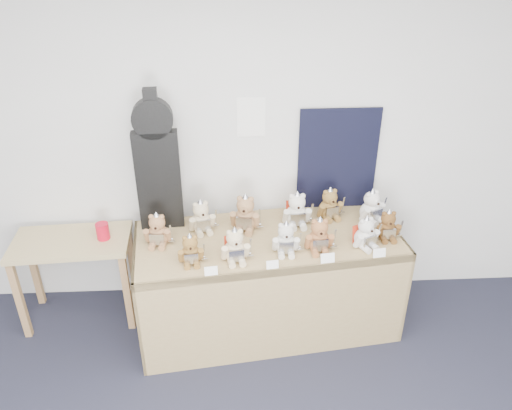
{
  "coord_description": "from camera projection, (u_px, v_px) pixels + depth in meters",
  "views": [
    {
      "loc": [
        -0.03,
        -1.01,
        2.75
      ],
      "look_at": [
        0.13,
        1.94,
        1.12
      ],
      "focal_mm": 35.0,
      "sensor_mm": 36.0,
      "label": 1
    }
  ],
  "objects": [
    {
      "name": "entry_card_c",
      "position": [
        328.0,
        258.0,
        3.31
      ],
      "size": [
        0.1,
        0.03,
        0.07
      ],
      "primitive_type": "cube",
      "rotation": [
        -0.24,
        0.0,
        0.13
      ],
      "color": "white",
      "rests_on": "display_table"
    },
    {
      "name": "display_table",
      "position": [
        270.0,
        262.0,
        3.63
      ],
      "size": [
        2.01,
        1.03,
        0.8
      ],
      "rotation": [
        0.0,
        0.0,
        0.13
      ],
      "color": "olive",
      "rests_on": "floor"
    },
    {
      "name": "entry_card_b",
      "position": [
        272.0,
        265.0,
        3.26
      ],
      "size": [
        0.08,
        0.03,
        0.06
      ],
      "primitive_type": "cube",
      "rotation": [
        -0.24,
        0.0,
        0.13
      ],
      "color": "white",
      "rests_on": "display_table"
    },
    {
      "name": "teddy_front_right",
      "position": [
        319.0,
        236.0,
        3.42
      ],
      "size": [
        0.22,
        0.18,
        0.28
      ],
      "rotation": [
        0.0,
        0.0,
        0.01
      ],
      "color": "#99613A",
      "rests_on": "display_table"
    },
    {
      "name": "teddy_back_end",
      "position": [
        372.0,
        207.0,
        3.77
      ],
      "size": [
        0.23,
        0.23,
        0.28
      ],
      "rotation": [
        0.0,
        0.0,
        0.52
      ],
      "color": "white",
      "rests_on": "display_table"
    },
    {
      "name": "room_shell",
      "position": [
        251.0,
        117.0,
        3.64
      ],
      "size": [
        6.0,
        6.0,
        6.0
      ],
      "color": "silver",
      "rests_on": "floor"
    },
    {
      "name": "teddy_front_far_left",
      "position": [
        191.0,
        251.0,
        3.29
      ],
      "size": [
        0.2,
        0.17,
        0.24
      ],
      "rotation": [
        0.0,
        0.0,
        0.12
      ],
      "color": "brown",
      "rests_on": "display_table"
    },
    {
      "name": "teddy_back_centre_left",
      "position": [
        245.0,
        214.0,
        3.66
      ],
      "size": [
        0.25,
        0.22,
        0.31
      ],
      "rotation": [
        0.0,
        0.0,
        -0.19
      ],
      "color": "#A27751",
      "rests_on": "display_table"
    },
    {
      "name": "teddy_front_far_right",
      "position": [
        366.0,
        234.0,
        3.46
      ],
      "size": [
        0.22,
        0.21,
        0.26
      ],
      "rotation": [
        0.0,
        0.0,
        0.44
      ],
      "color": "silver",
      "rests_on": "display_table"
    },
    {
      "name": "teddy_front_left",
      "position": [
        235.0,
        246.0,
        3.31
      ],
      "size": [
        0.22,
        0.19,
        0.27
      ],
      "rotation": [
        0.0,
        0.0,
        0.14
      ],
      "color": "beige",
      "rests_on": "display_table"
    },
    {
      "name": "red_cup",
      "position": [
        103.0,
        231.0,
        3.72
      ],
      "size": [
        0.1,
        0.1,
        0.13
      ],
      "primitive_type": "cylinder",
      "color": "red",
      "rests_on": "side_table"
    },
    {
      "name": "teddy_back_centre_right",
      "position": [
        297.0,
        211.0,
        3.71
      ],
      "size": [
        0.24,
        0.2,
        0.29
      ],
      "rotation": [
        0.0,
        0.0,
        0.05
      ],
      "color": "silver",
      "rests_on": "display_table"
    },
    {
      "name": "teddy_back_left",
      "position": [
        201.0,
        218.0,
        3.64
      ],
      "size": [
        0.23,
        0.21,
        0.27
      ],
      "rotation": [
        0.0,
        0.0,
        0.29
      ],
      "color": "beige",
      "rests_on": "display_table"
    },
    {
      "name": "teddy_front_centre",
      "position": [
        286.0,
        239.0,
        3.39
      ],
      "size": [
        0.21,
        0.17,
        0.26
      ],
      "rotation": [
        0.0,
        0.0,
        -0.03
      ],
      "color": "beige",
      "rests_on": "display_table"
    },
    {
      "name": "entry_card_a",
      "position": [
        211.0,
        271.0,
        3.2
      ],
      "size": [
        0.09,
        0.03,
        0.06
      ],
      "primitive_type": "cube",
      "rotation": [
        -0.24,
        0.0,
        0.13
      ],
      "color": "white",
      "rests_on": "display_table"
    },
    {
      "name": "navy_board",
      "position": [
        337.0,
        160.0,
        3.82
      ],
      "size": [
        0.61,
        0.03,
        0.81
      ],
      "primitive_type": "cube",
      "rotation": [
        0.0,
        0.0,
        0.01
      ],
      "color": "black",
      "rests_on": "display_table"
    },
    {
      "name": "teddy_back_right",
      "position": [
        330.0,
        205.0,
        3.81
      ],
      "size": [
        0.23,
        0.2,
        0.27
      ],
      "rotation": [
        0.0,
        0.0,
        0.25
      ],
      "color": "olive",
      "rests_on": "display_table"
    },
    {
      "name": "teddy_back_far_left",
      "position": [
        158.0,
        231.0,
        3.48
      ],
      "size": [
        0.22,
        0.18,
        0.27
      ],
      "rotation": [
        0.0,
        0.0,
        -0.06
      ],
      "color": "#9D6F49",
      "rests_on": "display_table"
    },
    {
      "name": "side_table",
      "position": [
        73.0,
        254.0,
        3.79
      ],
      "size": [
        0.89,
        0.54,
        0.72
      ],
      "rotation": [
        0.0,
        0.0,
        0.07
      ],
      "color": "tan",
      "rests_on": "floor"
    },
    {
      "name": "teddy_front_end",
      "position": [
        388.0,
        226.0,
        3.55
      ],
      "size": [
        0.2,
        0.16,
        0.25
      ],
      "rotation": [
        0.0,
        0.0,
        0.0
      ],
      "color": "brown",
      "rests_on": "display_table"
    },
    {
      "name": "guitar_case",
      "position": [
        157.0,
        163.0,
        3.51
      ],
      "size": [
        0.32,
        0.12,
        1.04
      ],
      "rotation": [
        0.0,
        0.0,
        0.09
      ],
      "color": "black",
      "rests_on": "display_table"
    },
    {
      "name": "entry_card_d",
      "position": [
        379.0,
        253.0,
        3.37
      ],
      "size": [
        0.09,
        0.03,
        0.06
      ],
      "primitive_type": "cube",
      "rotation": [
        -0.24,
        0.0,
        0.13
      ],
      "color": "white",
      "rests_on": "display_table"
    }
  ]
}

